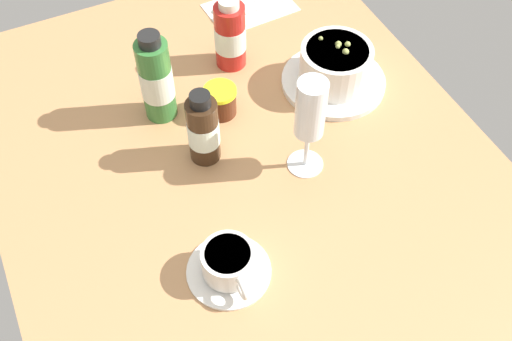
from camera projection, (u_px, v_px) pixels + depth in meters
The scene contains 9 objects.
ground_plane at pixel (249, 175), 107.06cm from camera, with size 110.00×84.00×3.00cm, color #B27F51.
porridge_bowl at pixel (335, 67), 115.32cm from camera, with size 19.94×19.94×9.34cm.
cutlery_setting at pixel (248, 7), 132.43cm from camera, with size 12.93×18.97×0.90cm.
coffee_cup at pixel (229, 264), 91.81cm from camera, with size 13.34×13.02×5.71cm.
wine_glass at pixel (310, 113), 96.43cm from camera, with size 6.25×6.25×19.39cm.
jam_jar at pixel (220, 101), 111.90cm from camera, with size 6.08×6.08×5.72cm.
sauce_bottle_brown at pixel (203, 130), 102.64cm from camera, with size 5.44×5.44×14.86cm.
sauce_bottle_green at pixel (156, 80), 107.41cm from camera, with size 5.92×5.92×18.34cm.
sauce_bottle_red at pixel (230, 35), 116.87cm from camera, with size 6.05×6.05×14.96cm.
Camera 1 is at (-58.63, 26.62, 84.05)cm, focal length 43.18 mm.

